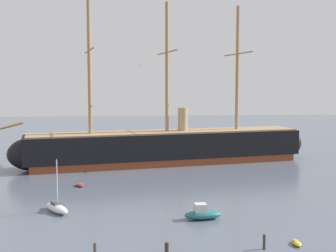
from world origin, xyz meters
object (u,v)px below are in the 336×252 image
at_px(motorboat_near_centre, 202,214).
at_px(seagull_in_flight, 140,65).
at_px(dinghy_foreground_right, 297,243).
at_px(mooring_piling_left_pair, 95,252).
at_px(tall_ship, 167,147).
at_px(mooring_piling_nearest, 264,242).
at_px(mooring_piling_right_pair, 167,249).
at_px(sailboat_mid_left, 57,208).
at_px(dinghy_alongside_bow, 80,185).
at_px(dinghy_distant_centre, 164,158).

relative_size(motorboat_near_centre, seagull_in_flight, 3.62).
distance_m(dinghy_foreground_right, mooring_piling_left_pair, 20.58).
distance_m(tall_ship, mooring_piling_nearest, 49.20).
bearing_deg(mooring_piling_right_pair, sailboat_mid_left, 128.98).
bearing_deg(mooring_piling_nearest, dinghy_alongside_bow, 125.97).
relative_size(mooring_piling_left_pair, mooring_piling_right_pair, 1.35).
relative_size(dinghy_foreground_right, motorboat_near_centre, 0.42).
xyz_separation_m(mooring_piling_nearest, seagull_in_flight, (-11.68, 24.64, 18.65)).
bearing_deg(dinghy_foreground_right, dinghy_alongside_bow, 131.23).
bearing_deg(mooring_piling_left_pair, tall_ship, 77.26).
relative_size(tall_ship, seagull_in_flight, 51.88).
xyz_separation_m(motorboat_near_centre, mooring_piling_right_pair, (-5.44, -11.19, -0.03)).
xyz_separation_m(sailboat_mid_left, dinghy_alongside_bow, (1.45, 14.29, -0.31)).
height_order(dinghy_foreground_right, seagull_in_flight, seagull_in_flight).
relative_size(dinghy_foreground_right, mooring_piling_right_pair, 1.54).
bearing_deg(sailboat_mid_left, motorboat_near_centre, -14.54).
relative_size(sailboat_mid_left, dinghy_distant_centre, 3.43).
relative_size(motorboat_near_centre, mooring_piling_right_pair, 3.64).
bearing_deg(sailboat_mid_left, dinghy_foreground_right, -28.36).
relative_size(motorboat_near_centre, dinghy_distant_centre, 2.36).
relative_size(sailboat_mid_left, mooring_piling_nearest, 4.56).
relative_size(mooring_piling_right_pair, seagull_in_flight, 1.00).
relative_size(sailboat_mid_left, mooring_piling_right_pair, 5.28).
height_order(motorboat_near_centre, mooring_piling_right_pair, motorboat_near_centre).
bearing_deg(mooring_piling_left_pair, mooring_piling_nearest, 5.34).
bearing_deg(seagull_in_flight, dinghy_distant_centre, 78.31).
bearing_deg(sailboat_mid_left, mooring_piling_nearest, -33.59).
distance_m(motorboat_near_centre, dinghy_distant_centre, 44.35).
bearing_deg(motorboat_near_centre, seagull_in_flight, 116.83).
relative_size(dinghy_alongside_bow, mooring_piling_nearest, 1.63).
height_order(tall_ship, motorboat_near_centre, tall_ship).
relative_size(sailboat_mid_left, mooring_piling_left_pair, 3.90).
bearing_deg(dinghy_distant_centre, motorboat_near_centre, -88.75).
xyz_separation_m(tall_ship, sailboat_mid_left, (-17.49, -33.67, -3.03)).
bearing_deg(dinghy_distant_centre, sailboat_mid_left, -113.70).
bearing_deg(motorboat_near_centre, mooring_piling_nearest, -66.72).
height_order(motorboat_near_centre, mooring_piling_nearest, motorboat_near_centre).
height_order(dinghy_foreground_right, dinghy_distant_centre, dinghy_foreground_right).
distance_m(dinghy_alongside_bow, dinghy_distant_centre, 29.88).
distance_m(dinghy_foreground_right, sailboat_mid_left, 30.15).
bearing_deg(sailboat_mid_left, dinghy_distant_centre, 66.30).
height_order(sailboat_mid_left, mooring_piling_nearest, sailboat_mid_left).
distance_m(dinghy_distant_centre, seagull_in_flight, 36.23).
height_order(sailboat_mid_left, mooring_piling_left_pair, sailboat_mid_left).
bearing_deg(tall_ship, dinghy_alongside_bow, -129.63).
relative_size(tall_ship, sailboat_mid_left, 9.85).
distance_m(sailboat_mid_left, mooring_piling_left_pair, 17.80).
xyz_separation_m(dinghy_foreground_right, sailboat_mid_left, (-26.53, 14.32, 0.35)).
distance_m(mooring_piling_nearest, mooring_piling_left_pair, 16.80).
xyz_separation_m(sailboat_mid_left, mooring_piling_left_pair, (6.09, -16.72, 0.31)).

